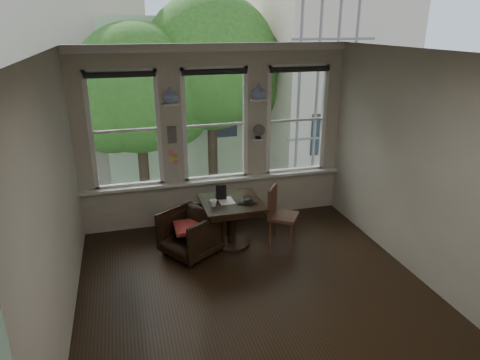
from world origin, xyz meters
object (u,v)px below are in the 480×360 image
object	(u,v)px
laptop	(247,204)
armchair_left	(190,233)
table	(232,224)
mug	(213,203)
side_chair_right	(284,216)

from	to	relation	value
laptop	armchair_left	bearing A→B (deg)	-173.69
table	mug	world-z (taller)	mug
laptop	mug	bearing A→B (deg)	-175.78
armchair_left	side_chair_right	world-z (taller)	side_chair_right
armchair_left	side_chair_right	size ratio (longest dim) A/B	0.82
table	mug	distance (m)	0.53
armchair_left	side_chair_right	distance (m)	1.48
armchair_left	side_chair_right	bearing A→B (deg)	55.40
side_chair_right	mug	bearing A→B (deg)	124.25
table	laptop	distance (m)	0.47
armchair_left	mug	size ratio (longest dim) A/B	7.06
table	armchair_left	world-z (taller)	table
side_chair_right	armchair_left	bearing A→B (deg)	123.78
table	mug	size ratio (longest dim) A/B	8.38
side_chair_right	laptop	world-z (taller)	side_chair_right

